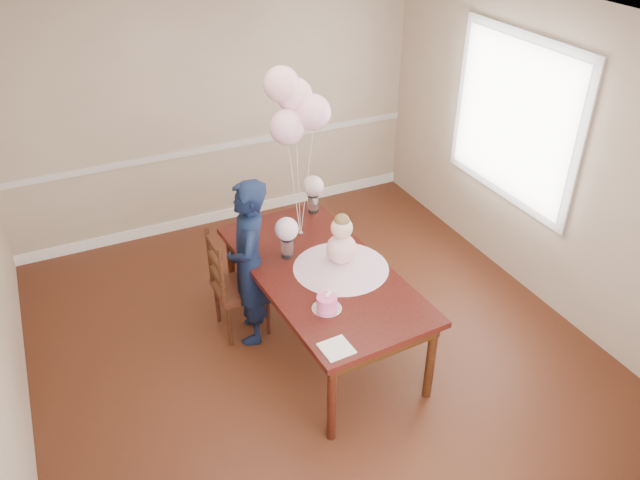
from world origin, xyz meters
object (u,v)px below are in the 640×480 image
Objects in this scene: dining_table_top at (321,272)px; dining_chair_seat at (241,287)px; birthday_cake at (327,303)px; woman at (250,263)px.

dining_table_top reaches higher than dining_chair_seat.
woman reaches higher than birthday_cake.
dining_chair_seat is 0.33m from woman.
woman is (-0.48, 0.36, 0.01)m from dining_table_top.
birthday_cake is 0.89m from woman.
dining_table_top is 1.36× the size of woman.
woman is at bearing -63.22° from dining_chair_seat.
dining_table_top is at bearing 73.80° from woman.
birthday_cake is at bearing -113.96° from dining_table_top.
dining_table_top is 0.60m from woman.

